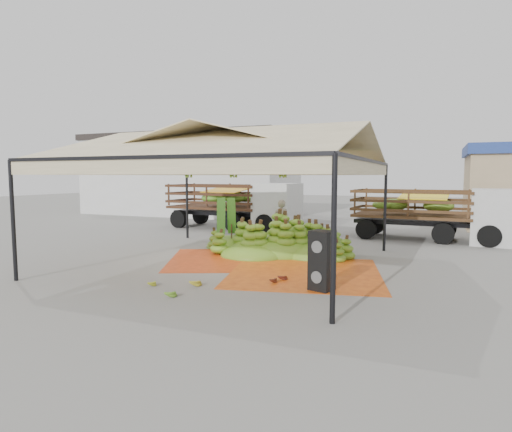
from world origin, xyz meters
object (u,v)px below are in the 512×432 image
at_px(speaker_stack, 322,261).
at_px(truck_left, 238,201).
at_px(banana_heap, 276,234).
at_px(vendor, 281,222).
at_px(truck_right, 439,209).

bearing_deg(speaker_stack, truck_left, 141.78).
height_order(banana_heap, vendor, vendor).
relative_size(banana_heap, truck_right, 0.89).
xyz_separation_m(vendor, truck_right, (5.51, 3.36, 0.44)).
bearing_deg(truck_right, truck_left, -178.24).
bearing_deg(banana_heap, truck_right, 43.88).
xyz_separation_m(vendor, truck_left, (-3.60, 3.73, 0.53)).
xyz_separation_m(speaker_stack, truck_left, (-6.67, 9.61, 0.70)).
xyz_separation_m(banana_heap, vendor, (-0.37, 1.58, 0.26)).
relative_size(speaker_stack, truck_right, 0.22).
xyz_separation_m(banana_heap, truck_left, (-3.97, 5.31, 0.79)).
height_order(banana_heap, truck_left, truck_left).
bearing_deg(truck_right, vendor, -144.54).
distance_m(banana_heap, vendor, 1.65).
bearing_deg(speaker_stack, banana_heap, 139.14).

